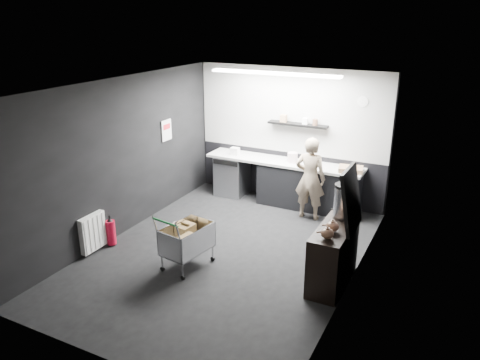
% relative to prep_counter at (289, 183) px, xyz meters
% --- Properties ---
extents(floor, '(5.50, 5.50, 0.00)m').
position_rel_prep_counter_xyz_m(floor, '(-0.14, -2.42, -0.46)').
color(floor, black).
rests_on(floor, ground).
extents(ceiling, '(5.50, 5.50, 0.00)m').
position_rel_prep_counter_xyz_m(ceiling, '(-0.14, -2.42, 2.24)').
color(ceiling, silver).
rests_on(ceiling, wall_back).
extents(wall_back, '(5.50, 0.00, 5.50)m').
position_rel_prep_counter_xyz_m(wall_back, '(-0.14, 0.33, 0.89)').
color(wall_back, black).
rests_on(wall_back, floor).
extents(wall_front, '(5.50, 0.00, 5.50)m').
position_rel_prep_counter_xyz_m(wall_front, '(-0.14, -5.17, 0.89)').
color(wall_front, black).
rests_on(wall_front, floor).
extents(wall_left, '(0.00, 5.50, 5.50)m').
position_rel_prep_counter_xyz_m(wall_left, '(-2.14, -2.42, 0.89)').
color(wall_left, black).
rests_on(wall_left, floor).
extents(wall_right, '(0.00, 5.50, 5.50)m').
position_rel_prep_counter_xyz_m(wall_right, '(1.86, -2.42, 0.89)').
color(wall_right, black).
rests_on(wall_right, floor).
extents(kitchen_wall_panel, '(3.95, 0.02, 1.70)m').
position_rel_prep_counter_xyz_m(kitchen_wall_panel, '(-0.14, 0.31, 1.39)').
color(kitchen_wall_panel, '#BCBBB7').
rests_on(kitchen_wall_panel, wall_back).
extents(dado_panel, '(3.95, 0.02, 1.00)m').
position_rel_prep_counter_xyz_m(dado_panel, '(-0.14, 0.31, 0.04)').
color(dado_panel, black).
rests_on(dado_panel, wall_back).
extents(floating_shelf, '(1.20, 0.22, 0.04)m').
position_rel_prep_counter_xyz_m(floating_shelf, '(0.06, 0.20, 1.16)').
color(floating_shelf, black).
rests_on(floating_shelf, wall_back).
extents(wall_clock, '(0.20, 0.03, 0.20)m').
position_rel_prep_counter_xyz_m(wall_clock, '(1.26, 0.30, 1.69)').
color(wall_clock, white).
rests_on(wall_clock, wall_back).
extents(poster, '(0.02, 0.30, 0.40)m').
position_rel_prep_counter_xyz_m(poster, '(-2.12, -1.12, 1.09)').
color(poster, white).
rests_on(poster, wall_left).
extents(poster_red_band, '(0.02, 0.22, 0.10)m').
position_rel_prep_counter_xyz_m(poster_red_band, '(-2.11, -1.12, 1.16)').
color(poster_red_band, red).
rests_on(poster_red_band, poster).
extents(radiator, '(0.10, 0.50, 0.60)m').
position_rel_prep_counter_xyz_m(radiator, '(-2.08, -3.32, -0.11)').
color(radiator, white).
rests_on(radiator, wall_left).
extents(ceiling_strip, '(2.40, 0.20, 0.04)m').
position_rel_prep_counter_xyz_m(ceiling_strip, '(-0.14, -0.57, 2.21)').
color(ceiling_strip, white).
rests_on(ceiling_strip, ceiling).
extents(prep_counter, '(3.20, 0.61, 0.90)m').
position_rel_prep_counter_xyz_m(prep_counter, '(0.00, 0.00, 0.00)').
color(prep_counter, black).
rests_on(prep_counter, floor).
extents(person, '(0.59, 0.40, 1.57)m').
position_rel_prep_counter_xyz_m(person, '(0.58, -0.45, 0.33)').
color(person, beige).
rests_on(person, floor).
extents(shopping_cart, '(0.62, 0.91, 0.92)m').
position_rel_prep_counter_xyz_m(shopping_cart, '(-0.48, -3.01, -0.02)').
color(shopping_cart, silver).
rests_on(shopping_cart, floor).
extents(sideboard, '(0.50, 1.16, 1.74)m').
position_rel_prep_counter_xyz_m(sideboard, '(1.64, -2.44, 0.10)').
color(sideboard, black).
rests_on(sideboard, floor).
extents(fire_extinguisher, '(0.16, 0.16, 0.51)m').
position_rel_prep_counter_xyz_m(fire_extinguisher, '(-1.99, -3.01, -0.21)').
color(fire_extinguisher, '#AE0B25').
rests_on(fire_extinguisher, floor).
extents(cardboard_box, '(0.49, 0.41, 0.09)m').
position_rel_prep_counter_xyz_m(cardboard_box, '(1.23, -0.05, 0.49)').
color(cardboard_box, '#A37B56').
rests_on(cardboard_box, prep_counter).
extents(pink_tub, '(0.20, 0.20, 0.20)m').
position_rel_prep_counter_xyz_m(pink_tub, '(0.06, 0.00, 0.54)').
color(pink_tub, silver).
rests_on(pink_tub, prep_counter).
extents(white_container, '(0.17, 0.13, 0.15)m').
position_rel_prep_counter_xyz_m(white_container, '(-1.19, -0.05, 0.52)').
color(white_container, white).
rests_on(white_container, prep_counter).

